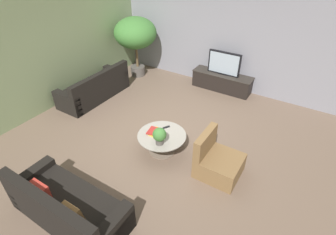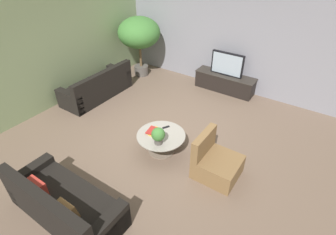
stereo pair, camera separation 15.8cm
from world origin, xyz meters
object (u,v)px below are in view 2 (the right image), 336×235
Objects in this scene: coffee_table at (161,140)px; couch_by_wall at (98,87)px; media_console at (225,82)px; television at (227,64)px; potted_palm_tall at (139,34)px; couch_near_entry at (64,204)px; potted_plant_tabletop at (158,135)px; armchair_wicker at (215,163)px.

couch_by_wall reaches higher than coffee_table.
television is at bearing -90.00° from media_console.
coffee_table is at bearing 72.32° from couch_by_wall.
potted_palm_tall is at bearing 176.98° from couch_by_wall.
television reaches higher than couch_by_wall.
couch_near_entry reaches higher than media_console.
couch_by_wall is 2.12m from potted_palm_tall.
couch_near_entry is at bearing -104.11° from potted_plant_tabletop.
television is 3.32m from coffee_table.
couch_by_wall is (-2.84, -2.36, -0.55)m from television.
couch_by_wall is at bearing -140.22° from media_console.
potted_palm_tall is (-2.75, -0.53, 1.09)m from media_console.
potted_plant_tabletop is (2.86, -2.99, -0.71)m from potted_palm_tall.
potted_palm_tall is (0.10, 1.84, 1.06)m from couch_by_wall.
coffee_table is 0.51× the size of couch_near_entry.
armchair_wicker reaches higher than couch_by_wall.
potted_palm_tall is (-2.38, 4.92, 1.07)m from couch_near_entry.
couch_near_entry is at bearing 38.72° from couch_by_wall.
television is 0.45× the size of couch_by_wall.
couch_by_wall is at bearing 158.72° from potted_plant_tabletop.
television is at bearing 90.13° from coffee_table.
potted_palm_tall is 4.20m from potted_plant_tabletop.
couch_by_wall is 4.17m from armchair_wicker.
coffee_table is 2.81× the size of potted_plant_tabletop.
couch_by_wall is 3.95m from couch_near_entry.
media_console is 3.46m from armchair_wicker.
couch_near_entry is at bearing -64.23° from potted_palm_tall.
armchair_wicker is at bearing -34.13° from potted_palm_tall.
television is at bearing 129.76° from couch_by_wall.
television is (0.00, -0.00, 0.57)m from media_console.
potted_plant_tabletop is at bearing -104.11° from couch_near_entry.
couch_by_wall is 1.03× the size of couch_near_entry.
potted_palm_tall is at bearing -64.23° from couch_near_entry.
potted_plant_tabletop reaches higher than coffee_table.
television is 3.52m from potted_plant_tabletop.
armchair_wicker is (1.24, -3.23, -0.56)m from television.
media_console is at bearing 91.90° from potted_plant_tabletop.
coffee_table is at bearing 114.18° from potted_plant_tabletop.
potted_palm_tall is at bearing -169.08° from media_console.
media_console is 4.86× the size of potted_plant_tabletop.
couch_near_entry is (-0.37, -5.45, -0.55)m from television.
couch_near_entry is (2.47, -3.08, -0.01)m from couch_by_wall.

